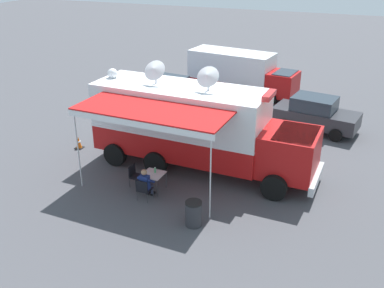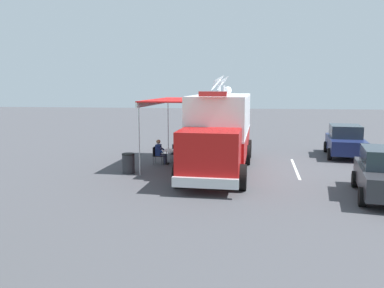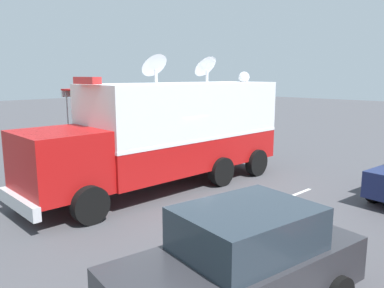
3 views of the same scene
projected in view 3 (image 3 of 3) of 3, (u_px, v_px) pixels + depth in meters
The scene contains 11 objects.
ground_plane at pixel (185, 181), 13.75m from camera, with size 100.00×100.00×0.00m, color #47474C.
lot_stripe at pixel (268, 205), 11.20m from camera, with size 0.12×4.80×0.01m, color silver.
command_truck at pixel (168, 130), 12.92m from camera, with size 5.12×9.59×4.53m.
folding_table at pixel (143, 153), 15.38m from camera, with size 0.84×0.84×0.73m.
water_bottle at pixel (144, 150), 15.25m from camera, with size 0.07×0.07×0.22m.
folding_chair_at_table at pixel (131, 154), 15.97m from camera, with size 0.50×0.50×0.87m.
folding_chair_beside_table at pixel (160, 154), 15.96m from camera, with size 0.50×0.50×0.87m.
seated_responder at pixel (133, 151), 15.81m from camera, with size 0.67×0.57×1.25m.
trash_bin at pixel (71, 161), 14.88m from camera, with size 0.57×0.57×0.91m.
traffic_cone at pixel (259, 152), 17.47m from camera, with size 0.36×0.36×0.58m.
car_behind_truck at pixel (241, 263), 5.97m from camera, with size 2.55×4.45×1.76m.
Camera 3 is at (-9.35, 9.44, 3.77)m, focal length 35.76 mm.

